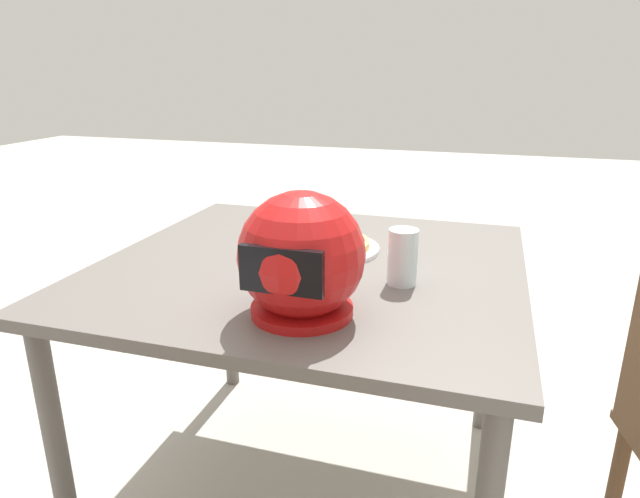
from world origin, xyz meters
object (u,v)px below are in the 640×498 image
object	(u,v)px
dining_table	(311,289)
motorcycle_helmet	(301,258)
pizza	(329,242)
drinking_glass	(403,257)

from	to	relation	value
dining_table	motorcycle_helmet	distance (m)	0.38
pizza	motorcycle_helmet	bearing A→B (deg)	98.45
motorcycle_helmet	drinking_glass	size ratio (longest dim) A/B	1.94
motorcycle_helmet	drinking_glass	world-z (taller)	motorcycle_helmet
dining_table	drinking_glass	distance (m)	0.30
motorcycle_helmet	drinking_glass	bearing A→B (deg)	-127.06
pizza	motorcycle_helmet	xyz separation A→B (m)	(-0.06, 0.42, 0.10)
dining_table	pizza	bearing A→B (deg)	-99.49
motorcycle_helmet	drinking_glass	xyz separation A→B (m)	(-0.17, -0.23, -0.06)
dining_table	drinking_glass	xyz separation A→B (m)	(-0.25, 0.08, 0.14)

